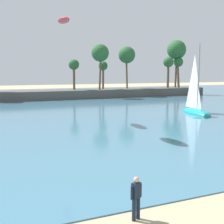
# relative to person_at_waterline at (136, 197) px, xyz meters

# --- Properties ---
(sea) EXTENTS (220.00, 90.65, 0.06)m
(sea) POSITION_rel_person_at_waterline_xyz_m (-0.81, 46.01, -0.86)
(sea) COLOR teal
(sea) RESTS_ON ground
(palm_headland) EXTENTS (89.15, 6.64, 13.06)m
(palm_headland) POSITION_rel_person_at_waterline_xyz_m (4.80, 51.44, 2.07)
(palm_headland) COLOR #514C47
(palm_headland) RESTS_ON ground
(person_at_waterline) EXTENTS (0.53, 0.29, 1.67)m
(person_at_waterline) POSITION_rel_person_at_waterline_xyz_m (0.00, 0.00, 0.00)
(person_at_waterline) COLOR #141E33
(person_at_waterline) RESTS_ON ground
(sailboat_near_shore) EXTENTS (3.13, 6.90, 9.65)m
(sailboat_near_shore) POSITION_rel_person_at_waterline_xyz_m (20.80, 22.48, 0.04)
(sailboat_near_shore) COLOR teal
(sailboat_near_shore) RESTS_ON sea
(kite_aloft_high_over_bay) EXTENTS (1.56, 3.54, 0.50)m
(kite_aloft_high_over_bay) POSITION_rel_person_at_waterline_xyz_m (3.47, 23.17, 10.05)
(kite_aloft_high_over_bay) COLOR red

